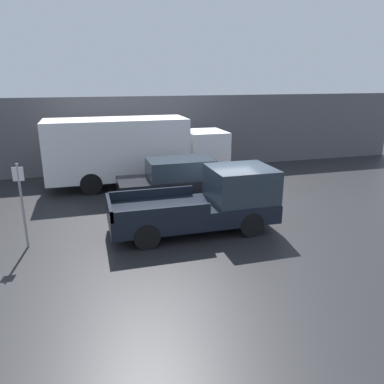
# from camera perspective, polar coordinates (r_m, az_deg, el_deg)

# --- Properties ---
(ground_plane) EXTENTS (60.00, 60.00, 0.00)m
(ground_plane) POSITION_cam_1_polar(r_m,az_deg,el_deg) (13.34, 5.42, -4.29)
(ground_plane) COLOR #232326
(building_wall) EXTENTS (28.00, 0.15, 3.92)m
(building_wall) POSITION_cam_1_polar(r_m,az_deg,el_deg) (20.55, -2.89, 8.98)
(building_wall) COLOR #56565B
(building_wall) RESTS_ON ground
(pickup_truck) EXTENTS (5.37, 2.10, 2.03)m
(pickup_truck) POSITION_cam_1_polar(r_m,az_deg,el_deg) (12.24, 2.73, -1.48)
(pickup_truck) COLOR black
(pickup_truck) RESTS_ON ground
(car) EXTENTS (4.66, 1.84, 1.79)m
(car) POSITION_cam_1_polar(r_m,az_deg,el_deg) (14.88, -2.13, 1.69)
(car) COLOR black
(car) RESTS_ON ground
(delivery_truck) EXTENTS (8.25, 2.34, 3.09)m
(delivery_truck) POSITION_cam_1_polar(r_m,az_deg,el_deg) (17.50, -8.93, 6.45)
(delivery_truck) COLOR white
(delivery_truck) RESTS_ON ground
(parking_sign) EXTENTS (0.30, 0.07, 2.54)m
(parking_sign) POSITION_cam_1_polar(r_m,az_deg,el_deg) (11.80, -24.50, -1.32)
(parking_sign) COLOR gray
(parking_sign) RESTS_ON ground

